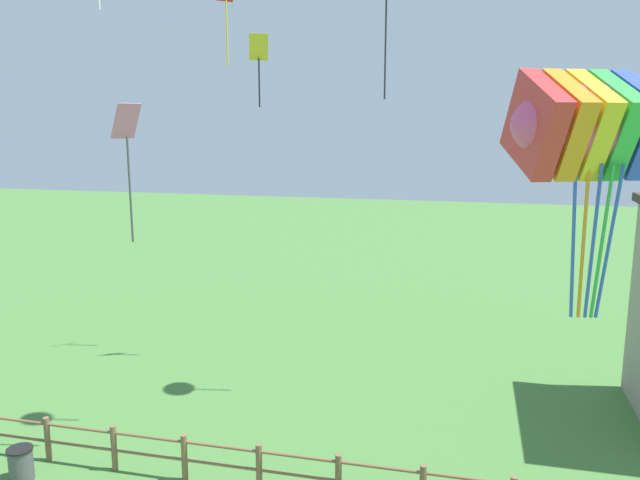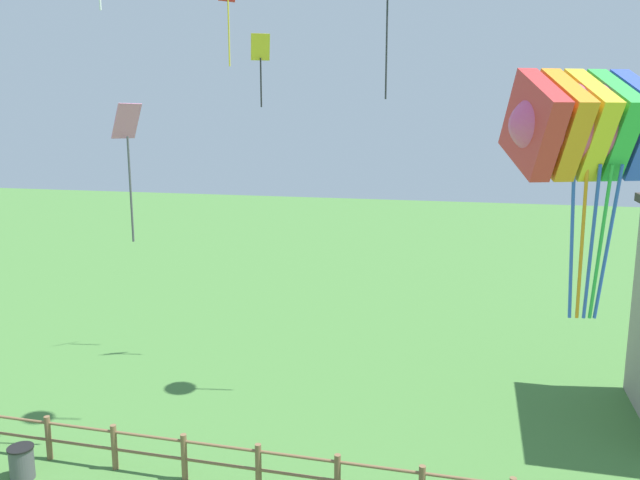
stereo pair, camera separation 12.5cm
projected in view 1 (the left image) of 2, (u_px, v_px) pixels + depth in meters
The scene contains 6 objects.
wooden_fence at pixel (298, 470), 13.38m from camera, with size 19.61×0.14×1.09m.
trash_bin at pixel (21, 464), 14.03m from camera, with size 0.57×0.57×0.77m.
kite_rainbow_parafoil at pixel (582, 125), 9.86m from camera, with size 2.83×2.50×4.04m.
kite_pink_diamond at pixel (128, 147), 14.04m from camera, with size 0.59×0.71×3.14m.
kite_red_diamond at pixel (226, 4), 20.09m from camera, with size 0.60×0.61×2.82m.
kite_yellow_diamond at pixel (259, 57), 19.53m from camera, with size 0.64×0.48×2.24m.
Camera 1 is at (3.34, -4.41, 7.97)m, focal length 35.00 mm.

